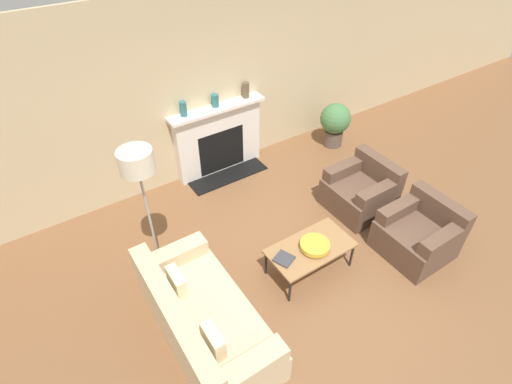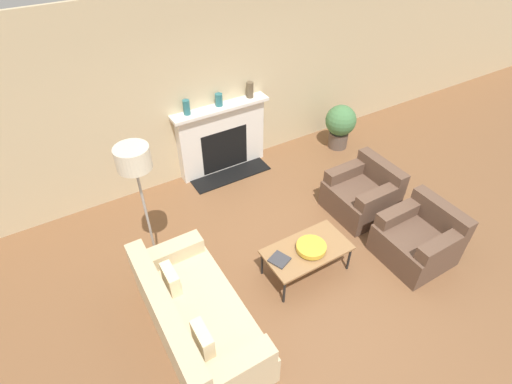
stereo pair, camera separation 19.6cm
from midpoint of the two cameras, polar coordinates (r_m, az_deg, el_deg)
ground_plane at (r=5.44m, az=10.13°, el=-10.48°), size 18.00×18.00×0.00m
wall_back at (r=6.38m, az=-4.40°, el=14.95°), size 18.00×0.06×2.90m
fireplace at (r=6.66m, az=-4.01°, el=7.55°), size 1.62×0.59×1.19m
couch at (r=4.58m, az=-7.46°, el=-17.39°), size 0.90×1.86×0.82m
armchair_near at (r=5.72m, az=23.11°, el=-6.24°), size 0.85×0.86×0.78m
armchair_far at (r=6.16m, az=15.85°, el=-0.29°), size 0.85×0.86×0.78m
coffee_table at (r=5.07m, az=8.41°, el=-8.31°), size 1.08×0.58×0.42m
bowl at (r=5.00m, az=9.03°, el=-7.82°), size 0.37×0.37×0.09m
book at (r=4.88m, az=4.53°, el=-9.63°), size 0.27×0.28×0.02m
floor_lamp at (r=4.41m, az=-15.59°, el=3.07°), size 0.37×0.37×1.87m
mantel_vase_left at (r=6.12m, az=-8.97°, el=11.85°), size 0.10×0.10×0.23m
mantel_vase_center_left at (r=6.32m, az=-4.43°, el=12.99°), size 0.12×0.12×0.20m
mantel_vase_center_right at (r=6.54m, az=0.02°, el=14.38°), size 0.11×0.11×0.25m
potted_plant at (r=7.45m, az=12.70°, el=9.46°), size 0.55×0.55×0.82m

